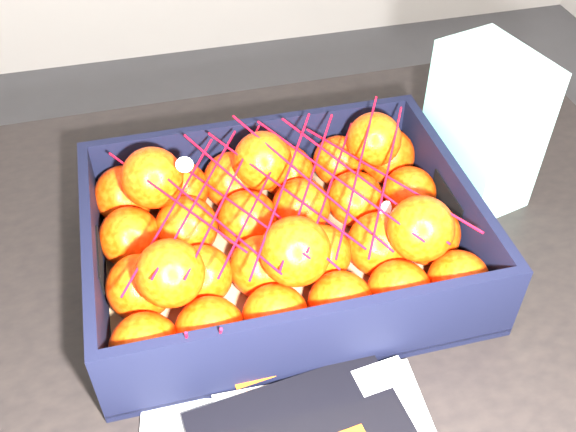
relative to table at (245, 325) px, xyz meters
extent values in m
cube|color=black|center=(0.00, 0.00, 0.08)|extent=(1.21, 0.82, 0.04)
cylinder|color=black|center=(0.55, 0.35, -0.30)|extent=(0.06, 0.06, 0.71)
cube|color=#EC4B0C|center=(0.00, -0.13, 0.12)|extent=(0.08, 0.06, 0.00)
cube|color=white|center=(0.11, -0.19, 0.12)|extent=(0.06, 0.04, 0.00)
cube|color=olive|center=(0.05, 0.01, 0.10)|extent=(0.45, 0.33, 0.01)
cube|color=black|center=(0.05, 0.17, 0.15)|extent=(0.45, 0.01, 0.11)
cube|color=black|center=(0.05, -0.15, 0.15)|extent=(0.45, 0.01, 0.11)
cube|color=black|center=(-0.16, 0.01, 0.15)|extent=(0.01, 0.31, 0.11)
cube|color=black|center=(0.27, 0.01, 0.15)|extent=(0.01, 0.31, 0.11)
sphere|color=#FF3205|center=(-0.12, -0.11, 0.15)|extent=(0.07, 0.07, 0.07)
sphere|color=#FF3205|center=(-0.12, -0.03, 0.15)|extent=(0.07, 0.07, 0.07)
sphere|color=#FF3205|center=(-0.12, 0.05, 0.15)|extent=(0.07, 0.07, 0.07)
sphere|color=#FF3205|center=(-0.12, 0.13, 0.15)|extent=(0.08, 0.08, 0.08)
sphere|color=#FF3205|center=(-0.05, -0.11, 0.15)|extent=(0.07, 0.07, 0.07)
sphere|color=#FF3205|center=(-0.05, -0.03, 0.15)|extent=(0.07, 0.07, 0.07)
sphere|color=#FF3205|center=(-0.05, 0.05, 0.15)|extent=(0.08, 0.08, 0.08)
sphere|color=#FF3205|center=(-0.05, 0.12, 0.15)|extent=(0.07, 0.07, 0.07)
sphere|color=#FF3205|center=(0.02, -0.11, 0.15)|extent=(0.07, 0.07, 0.07)
sphere|color=#FF3205|center=(0.02, -0.04, 0.15)|extent=(0.07, 0.07, 0.07)
sphere|color=#FF3205|center=(0.02, 0.04, 0.15)|extent=(0.07, 0.07, 0.07)
sphere|color=#FF3205|center=(0.01, 0.12, 0.15)|extent=(0.08, 0.08, 0.08)
sphere|color=#FF3205|center=(0.09, -0.11, 0.15)|extent=(0.07, 0.07, 0.07)
sphere|color=#FF3205|center=(0.09, -0.03, 0.15)|extent=(0.07, 0.07, 0.07)
sphere|color=#FF3205|center=(0.09, 0.05, 0.15)|extent=(0.07, 0.07, 0.07)
sphere|color=#FF3205|center=(0.09, 0.12, 0.15)|extent=(0.07, 0.07, 0.07)
sphere|color=#FF3205|center=(0.16, -0.11, 0.15)|extent=(0.07, 0.07, 0.07)
sphere|color=#FF3205|center=(0.16, -0.03, 0.15)|extent=(0.08, 0.08, 0.08)
sphere|color=#FF3205|center=(0.16, 0.05, 0.15)|extent=(0.07, 0.07, 0.07)
sphere|color=#FF3205|center=(0.16, 0.13, 0.15)|extent=(0.07, 0.07, 0.07)
sphere|color=#FF3205|center=(0.23, -0.11, 0.15)|extent=(0.07, 0.07, 0.07)
sphere|color=#FF3205|center=(0.22, -0.03, 0.15)|extent=(0.08, 0.08, 0.08)
sphere|color=#FF3205|center=(0.23, 0.04, 0.15)|extent=(0.07, 0.07, 0.07)
sphere|color=#FF3205|center=(0.23, 0.12, 0.15)|extent=(0.08, 0.08, 0.08)
sphere|color=#FF3205|center=(-0.08, -0.07, 0.20)|extent=(0.07, 0.07, 0.07)
sphere|color=#FF3205|center=(-0.08, 0.08, 0.20)|extent=(0.07, 0.07, 0.07)
sphere|color=#FF3205|center=(0.05, -0.07, 0.20)|extent=(0.08, 0.08, 0.08)
sphere|color=#FF3205|center=(0.05, 0.08, 0.20)|extent=(0.07, 0.07, 0.07)
sphere|color=#FF3205|center=(0.19, -0.07, 0.20)|extent=(0.07, 0.07, 0.07)
sphere|color=#FF3205|center=(0.19, 0.09, 0.20)|extent=(0.07, 0.07, 0.07)
cylinder|color=red|center=(-0.07, 0.01, 0.23)|extent=(0.13, 0.23, 0.04)
cylinder|color=red|center=(-0.04, 0.00, 0.22)|extent=(0.13, 0.23, 0.00)
cylinder|color=red|center=(-0.01, 0.01, 0.22)|extent=(0.13, 0.23, 0.02)
cylinder|color=red|center=(0.02, 0.00, 0.22)|extent=(0.13, 0.23, 0.02)
cylinder|color=red|center=(0.05, 0.01, 0.22)|extent=(0.13, 0.23, 0.00)
cylinder|color=red|center=(0.08, 0.01, 0.23)|extent=(0.13, 0.23, 0.04)
cylinder|color=red|center=(0.11, 0.01, 0.23)|extent=(0.13, 0.23, 0.01)
cylinder|color=red|center=(0.14, 0.01, 0.22)|extent=(0.13, 0.23, 0.02)
cylinder|color=red|center=(0.17, 0.00, 0.22)|extent=(0.13, 0.23, 0.01)
cylinder|color=red|center=(-0.07, 0.01, 0.22)|extent=(0.13, 0.23, 0.01)
cylinder|color=red|center=(-0.04, 0.01, 0.23)|extent=(0.13, 0.23, 0.02)
cylinder|color=red|center=(-0.01, 0.01, 0.22)|extent=(0.13, 0.23, 0.01)
cylinder|color=red|center=(0.02, 0.00, 0.22)|extent=(0.13, 0.23, 0.03)
cylinder|color=red|center=(0.05, 0.00, 0.23)|extent=(0.13, 0.23, 0.02)
cylinder|color=red|center=(0.08, 0.00, 0.23)|extent=(0.13, 0.23, 0.01)
cylinder|color=red|center=(0.11, 0.01, 0.22)|extent=(0.13, 0.23, 0.03)
cylinder|color=red|center=(0.14, 0.01, 0.23)|extent=(0.13, 0.23, 0.03)
cylinder|color=red|center=(0.17, 0.00, 0.23)|extent=(0.13, 0.23, 0.01)
cylinder|color=red|center=(-0.08, -0.14, 0.17)|extent=(0.00, 0.03, 0.09)
cylinder|color=red|center=(-0.05, -0.14, 0.17)|extent=(0.01, 0.04, 0.08)
cube|color=silver|center=(0.34, 0.09, 0.20)|extent=(0.12, 0.15, 0.21)
camera|label=1|loc=(-0.08, -0.54, 0.71)|focal=41.51mm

